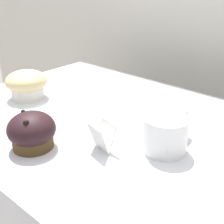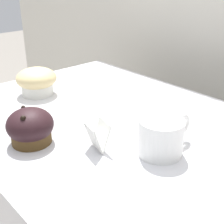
# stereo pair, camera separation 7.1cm
# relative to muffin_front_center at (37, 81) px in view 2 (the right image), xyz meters

# --- Properties ---
(muffin_front_center) EXTENTS (0.12, 0.12, 0.08)m
(muffin_front_center) POSITION_rel_muffin_front_center_xyz_m (0.00, 0.00, 0.00)
(muffin_front_center) COLOR white
(muffin_front_center) RESTS_ON display_counter
(muffin_back_right) EXTENTS (0.10, 0.10, 0.08)m
(muffin_back_right) POSITION_rel_muffin_front_center_xyz_m (0.24, -0.15, -0.01)
(muffin_back_right) COLOR #493218
(muffin_back_right) RESTS_ON display_counter
(coffee_cup) EXTENTS (0.09, 0.14, 0.08)m
(coffee_cup) POSITION_rel_muffin_front_center_xyz_m (0.45, 0.02, -0.00)
(coffee_cup) COLOR white
(coffee_cup) RESTS_ON display_counter
(price_card) EXTENTS (0.06, 0.05, 0.06)m
(price_card) POSITION_rel_muffin_front_center_xyz_m (0.36, -0.06, -0.01)
(price_card) COLOR white
(price_card) RESTS_ON display_counter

